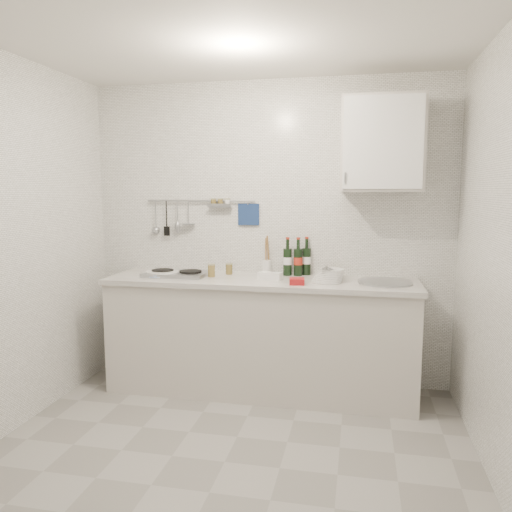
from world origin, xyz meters
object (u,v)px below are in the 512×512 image
(utensil_crock, at_px, (267,265))
(plate_stack_hob, at_px, (162,273))
(wine_bottles, at_px, (297,256))
(wall_cabinet, at_px, (382,144))
(plate_stack_sink, at_px, (329,276))

(utensil_crock, bearing_deg, plate_stack_hob, -162.53)
(wine_bottles, bearing_deg, wall_cabinet, -8.86)
(plate_stack_hob, distance_m, plate_stack_sink, 1.36)
(utensil_crock, bearing_deg, wall_cabinet, -7.31)
(plate_stack_hob, bearing_deg, wine_bottles, 12.72)
(plate_stack_hob, xyz_separation_m, utensil_crock, (0.82, 0.26, 0.06))
(wall_cabinet, distance_m, wine_bottles, 1.09)
(plate_stack_hob, height_order, wine_bottles, wine_bottles)
(plate_stack_hob, relative_size, utensil_crock, 0.89)
(plate_stack_hob, height_order, utensil_crock, utensil_crock)
(plate_stack_sink, height_order, wine_bottles, wine_bottles)
(wall_cabinet, height_order, utensil_crock, wall_cabinet)
(plate_stack_sink, xyz_separation_m, wine_bottles, (-0.27, 0.25, 0.11))
(plate_stack_hob, bearing_deg, wall_cabinet, 4.81)
(wall_cabinet, height_order, plate_stack_hob, wall_cabinet)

